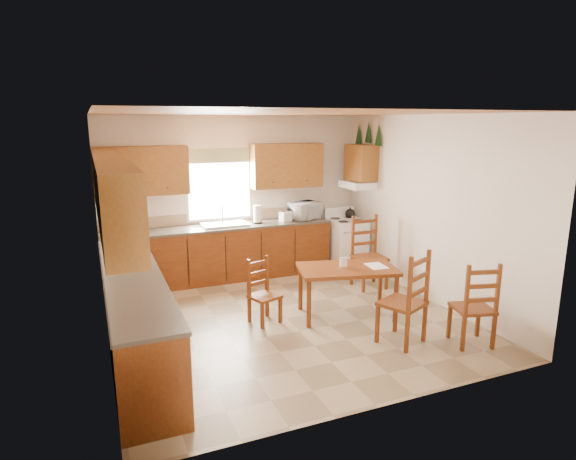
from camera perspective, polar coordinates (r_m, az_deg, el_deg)
name	(u,v)px	position (r m, az deg, el deg)	size (l,w,h in m)	color
floor	(286,318)	(6.61, -0.21, -10.43)	(4.50, 4.50, 0.00)	#9A8664
ceiling	(286,113)	(6.07, -0.23, 13.69)	(4.50, 4.50, 0.00)	brown
wall_left	(100,236)	(5.76, -21.42, -0.69)	(4.50, 4.50, 0.00)	silver
wall_right	(428,209)	(7.34, 16.27, 2.43)	(4.50, 4.50, 0.00)	silver
wall_back	(236,196)	(8.29, -6.15, 4.02)	(4.50, 4.50, 0.00)	silver
wall_front	(384,269)	(4.27, 11.37, -4.55)	(4.50, 4.50, 0.00)	silver
lower_cab_back	(221,254)	(8.10, -7.93, -2.83)	(3.75, 0.60, 0.88)	#693010
lower_cab_left	(135,313)	(5.89, -17.70, -9.40)	(0.60, 3.60, 0.88)	#693010
counter_back	(220,227)	(7.99, -8.04, 0.35)	(3.75, 0.63, 0.04)	#473E35
counter_left	(132,275)	(5.74, -18.01, -5.14)	(0.63, 3.60, 0.04)	#473E35
backsplash	(216,217)	(8.25, -8.57, 1.50)	(3.75, 0.01, 0.18)	#9D8063
upper_cab_back_left	(142,171)	(7.78, -16.96, 6.71)	(1.41, 0.33, 0.75)	brown
upper_cab_back_right	(286,166)	(8.36, -0.18, 7.65)	(1.25, 0.33, 0.75)	brown
upper_cab_left	(112,192)	(5.52, -20.09, 4.22)	(0.33, 3.60, 0.75)	brown
upper_cab_stove	(361,163)	(8.52, 8.63, 7.90)	(0.33, 0.62, 0.62)	brown
range_hood	(358,185)	(8.53, 8.25, 5.35)	(0.44, 0.62, 0.12)	white
window_frame	(219,186)	(8.16, -8.15, 5.23)	(1.13, 0.02, 1.18)	white
window_pane	(219,186)	(8.15, -8.14, 5.23)	(1.05, 0.01, 1.10)	white
window_valance	(219,156)	(8.08, -8.21, 8.73)	(1.19, 0.01, 0.24)	#486633
sink_basin	(225,224)	(8.00, -7.52, 0.67)	(0.75, 0.45, 0.04)	silver
pine_decal_a	(379,135)	(8.29, 10.68, 11.02)	(0.22, 0.22, 0.36)	#183E19
pine_decal_b	(368,132)	(8.56, 9.50, 11.38)	(0.22, 0.22, 0.36)	#183E19
pine_decal_c	(359,134)	(8.83, 8.38, 11.20)	(0.22, 0.22, 0.36)	#183E19
stove	(346,245)	(8.70, 6.90, -1.72)	(0.59, 0.61, 0.88)	white
coffeemaker	(121,223)	(7.68, -19.15, 0.83)	(0.22, 0.26, 0.37)	white
paper_towel	(257,214)	(8.12, -3.68, 1.88)	(0.13, 0.13, 0.30)	white
toaster	(286,216)	(8.27, -0.28, 1.62)	(0.20, 0.13, 0.17)	white
microwave	(305,211)	(8.45, 2.02, 2.31)	(0.50, 0.36, 0.30)	white
dining_table	(347,292)	(6.62, 6.97, -7.26)	(1.28, 0.73, 0.69)	#693010
chair_near_left	(402,297)	(5.90, 13.41, -7.76)	(0.48, 0.45, 1.14)	#693010
chair_near_right	(473,303)	(6.12, 21.08, -8.06)	(0.43, 0.41, 1.03)	#693010
chair_far_left	(265,292)	(6.34, -2.79, -7.33)	(0.36, 0.34, 0.85)	#693010
chair_far_right	(370,253)	(7.73, 9.66, -2.71)	(0.47, 0.45, 1.13)	#693010
table_paper	(376,266)	(6.63, 10.41, -4.20)	(0.23, 0.31, 0.00)	white
table_card	(343,262)	(6.51, 6.59, -3.81)	(0.10, 0.02, 0.13)	white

